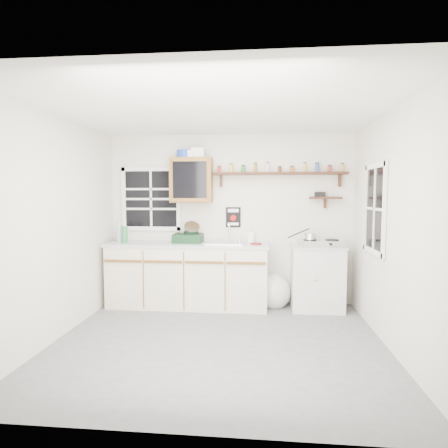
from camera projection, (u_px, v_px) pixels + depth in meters
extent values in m
cube|color=#555557|center=(218.00, 343.00, 4.10)|extent=(3.60, 3.20, 0.02)
cube|color=white|center=(218.00, 109.00, 3.91)|extent=(3.60, 3.20, 0.02)
cube|color=beige|center=(57.00, 227.00, 4.18)|extent=(0.02, 3.20, 2.50)
cube|color=beige|center=(393.00, 230.00, 3.83)|extent=(0.02, 3.20, 2.50)
cube|color=beige|center=(230.00, 219.00, 5.60)|extent=(3.60, 0.02, 2.50)
cube|color=beige|center=(190.00, 252.00, 2.41)|extent=(3.60, 0.02, 2.50)
cube|color=beige|center=(188.00, 276.00, 5.41)|extent=(2.27, 0.60, 0.88)
cube|color=#A4A7AC|center=(188.00, 244.00, 5.38)|extent=(2.31, 0.62, 0.04)
cube|color=brown|center=(123.00, 261.00, 5.17)|extent=(0.53, 0.02, 0.03)
cube|color=brown|center=(163.00, 262.00, 5.11)|extent=(0.53, 0.02, 0.03)
cube|color=brown|center=(204.00, 262.00, 5.06)|extent=(0.53, 0.02, 0.03)
cube|color=brown|center=(246.00, 263.00, 5.00)|extent=(0.53, 0.02, 0.03)
cube|color=beige|center=(317.00, 278.00, 5.26)|extent=(0.70, 0.55, 0.88)
cube|color=#A4A7AC|center=(317.00, 246.00, 5.23)|extent=(0.73, 0.57, 0.03)
cube|color=silver|center=(225.00, 243.00, 5.33)|extent=(0.52, 0.44, 0.03)
cylinder|color=silver|center=(229.00, 233.00, 5.47)|extent=(0.02, 0.02, 0.28)
cylinder|color=silver|center=(229.00, 224.00, 5.40)|extent=(0.02, 0.14, 0.02)
cube|color=brown|center=(192.00, 180.00, 5.45)|extent=(0.60, 0.30, 0.65)
cube|color=black|center=(190.00, 180.00, 5.29)|extent=(0.48, 0.02, 0.52)
cylinder|color=#1A3AAC|center=(185.00, 154.00, 5.43)|extent=(0.24, 0.24, 0.11)
cube|color=white|center=(198.00, 153.00, 5.41)|extent=(0.18, 0.15, 0.14)
cylinder|color=white|center=(190.00, 154.00, 5.37)|extent=(0.12, 0.12, 0.10)
cube|color=#33180E|center=(280.00, 173.00, 5.38)|extent=(1.91, 0.18, 0.04)
cube|color=#33180E|center=(221.00, 181.00, 5.51)|extent=(0.03, 0.10, 0.18)
cube|color=#33180E|center=(340.00, 180.00, 5.35)|extent=(0.03, 0.10, 0.18)
cylinder|color=red|center=(219.00, 170.00, 5.46)|extent=(0.05, 0.05, 0.08)
cylinder|color=black|center=(219.00, 167.00, 5.46)|extent=(0.04, 0.04, 0.02)
cylinder|color=gold|center=(231.00, 169.00, 5.44)|extent=(0.05, 0.05, 0.11)
cylinder|color=black|center=(231.00, 164.00, 5.44)|extent=(0.05, 0.05, 0.02)
cylinder|color=#267226|center=(243.00, 169.00, 5.43)|extent=(0.06, 0.06, 0.09)
cylinder|color=black|center=(243.00, 166.00, 5.42)|extent=(0.05, 0.05, 0.02)
cylinder|color=#99591E|center=(255.00, 168.00, 5.41)|extent=(0.04, 0.04, 0.12)
cylinder|color=black|center=(255.00, 163.00, 5.40)|extent=(0.04, 0.04, 0.02)
cylinder|color=silver|center=(268.00, 168.00, 5.39)|extent=(0.04, 0.04, 0.13)
cylinder|color=black|center=(268.00, 163.00, 5.39)|extent=(0.04, 0.04, 0.02)
cylinder|color=#4C2614|center=(280.00, 170.00, 5.38)|extent=(0.05, 0.05, 0.07)
cylinder|color=black|center=(280.00, 167.00, 5.37)|extent=(0.04, 0.04, 0.02)
cylinder|color=#B24C19|center=(292.00, 170.00, 5.36)|extent=(0.05, 0.05, 0.07)
cylinder|color=black|center=(292.00, 166.00, 5.36)|extent=(0.05, 0.05, 0.02)
cylinder|color=gold|center=(304.00, 168.00, 5.34)|extent=(0.04, 0.04, 0.12)
cylinder|color=black|center=(305.00, 163.00, 5.34)|extent=(0.04, 0.04, 0.02)
cylinder|color=#334C8C|center=(317.00, 168.00, 5.33)|extent=(0.06, 0.06, 0.12)
cylinder|color=black|center=(317.00, 163.00, 5.32)|extent=(0.05, 0.05, 0.02)
cylinder|color=maroon|center=(329.00, 169.00, 5.31)|extent=(0.06, 0.06, 0.08)
cylinder|color=black|center=(329.00, 166.00, 5.31)|extent=(0.05, 0.05, 0.02)
cylinder|color=#BF8C3F|center=(342.00, 168.00, 5.29)|extent=(0.05, 0.05, 0.11)
cylinder|color=black|center=(342.00, 164.00, 5.29)|extent=(0.04, 0.04, 0.02)
cube|color=#33180E|center=(325.00, 198.00, 5.36)|extent=(0.45, 0.15, 0.03)
cube|color=#33180E|center=(325.00, 203.00, 5.40)|extent=(0.03, 0.08, 0.14)
cube|color=black|center=(320.00, 194.00, 5.36)|extent=(0.14, 0.10, 0.07)
cube|color=black|center=(233.00, 217.00, 5.57)|extent=(0.22, 0.01, 0.30)
cube|color=white|center=(233.00, 211.00, 5.56)|extent=(0.16, 0.00, 0.05)
cylinder|color=#A50C0C|center=(233.00, 218.00, 5.57)|extent=(0.09, 0.01, 0.09)
cube|color=white|center=(233.00, 224.00, 5.57)|extent=(0.16, 0.00, 0.04)
cube|color=black|center=(151.00, 199.00, 5.67)|extent=(0.85, 0.02, 0.90)
cube|color=silver|center=(151.00, 199.00, 5.67)|extent=(0.93, 0.03, 0.98)
cube|color=black|center=(375.00, 209.00, 4.37)|extent=(0.02, 0.70, 1.00)
cube|color=silver|center=(375.00, 209.00, 4.37)|extent=(0.03, 0.78, 1.08)
cylinder|color=#A1B6BD|center=(120.00, 234.00, 5.50)|extent=(0.09, 0.09, 0.25)
cylinder|color=white|center=(119.00, 224.00, 5.49)|extent=(0.05, 0.05, 0.03)
cylinder|color=#297D40|center=(125.00, 234.00, 5.40)|extent=(0.08, 0.08, 0.24)
cylinder|color=white|center=(125.00, 225.00, 5.39)|extent=(0.05, 0.05, 0.03)
cube|color=black|center=(188.00, 238.00, 5.43)|extent=(0.42, 0.32, 0.12)
cylinder|color=silver|center=(192.00, 230.00, 5.42)|extent=(0.30, 0.32, 0.25)
imported|color=white|center=(251.00, 235.00, 5.50)|extent=(0.10, 0.10, 0.21)
cube|color=maroon|center=(256.00, 244.00, 5.23)|extent=(0.16, 0.14, 0.02)
cube|color=silver|center=(321.00, 243.00, 5.20)|extent=(0.64, 0.39, 0.08)
cylinder|color=black|center=(310.00, 240.00, 5.21)|extent=(0.18, 0.18, 0.01)
cylinder|color=black|center=(332.00, 240.00, 5.18)|extent=(0.18, 0.18, 0.01)
cylinder|color=silver|center=(310.00, 237.00, 5.21)|extent=(0.15, 0.15, 0.10)
cylinder|color=black|center=(298.00, 233.00, 5.30)|extent=(0.30, 0.05, 0.15)
ellipsoid|color=silver|center=(274.00, 292.00, 5.39)|extent=(0.45, 0.41, 0.48)
cone|color=silver|center=(275.00, 277.00, 5.37)|extent=(0.13, 0.13, 0.13)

